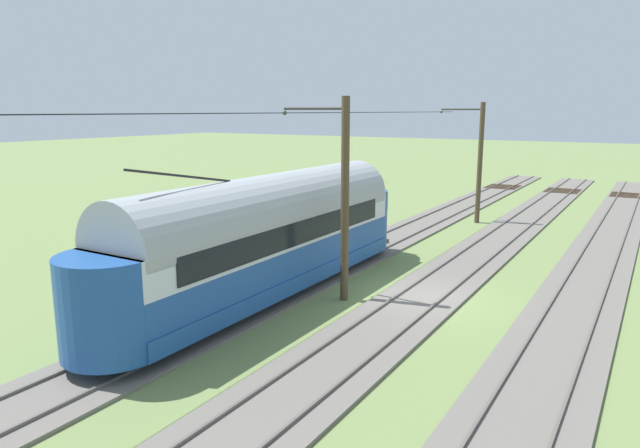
{
  "coord_description": "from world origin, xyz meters",
  "views": [
    {
      "loc": [
        -6.73,
        18.06,
        6.45
      ],
      "look_at": [
        3.75,
        0.74,
        2.39
      ],
      "focal_mm": 31.87,
      "sensor_mm": 36.0,
      "label": 1
    }
  ],
  "objects": [
    {
      "name": "track_streetcar_siding",
      "position": [
        -4.7,
        -0.31,
        0.05
      ],
      "size": [
        2.8,
        80.0,
        0.18
      ],
      "color": "#666059",
      "rests_on": "ground"
    },
    {
      "name": "track_third_siding",
      "position": [
        4.7,
        -0.31,
        0.05
      ],
      "size": [
        2.8,
        80.0,
        0.18
      ],
      "color": "#666059",
      "rests_on": "ground"
    },
    {
      "name": "catenary_pole_mid_near",
      "position": [
        2.36,
        1.54,
        3.61
      ],
      "size": [
        2.64,
        0.28,
        6.91
      ],
      "color": "#4C3D28",
      "rests_on": "ground"
    },
    {
      "name": "vintage_streetcar",
      "position": [
        4.7,
        2.55,
        2.25
      ],
      "size": [
        2.65,
        15.97,
        4.86
      ],
      "color": "#1E4C93",
      "rests_on": "ground"
    },
    {
      "name": "ground_plane",
      "position": [
        0.0,
        0.0,
        0.0
      ],
      "size": [
        220.0,
        220.0,
        0.0
      ],
      "primitive_type": "plane",
      "color": "olive"
    },
    {
      "name": "track_adjacent_siding",
      "position": [
        0.0,
        -0.31,
        0.05
      ],
      "size": [
        2.8,
        80.0,
        0.18
      ],
      "color": "#666059",
      "rests_on": "ground"
    },
    {
      "name": "catenary_pole_foreground",
      "position": [
        2.36,
        -14.56,
        3.61
      ],
      "size": [
        2.64,
        0.28,
        6.91
      ],
      "color": "#4C3D28",
      "rests_on": "ground"
    },
    {
      "name": "overhead_wire_run",
      "position": [
        4.65,
        0.88,
        6.37
      ],
      "size": [
        2.43,
        36.2,
        0.18
      ],
      "color": "black",
      "rests_on": "ground"
    }
  ]
}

